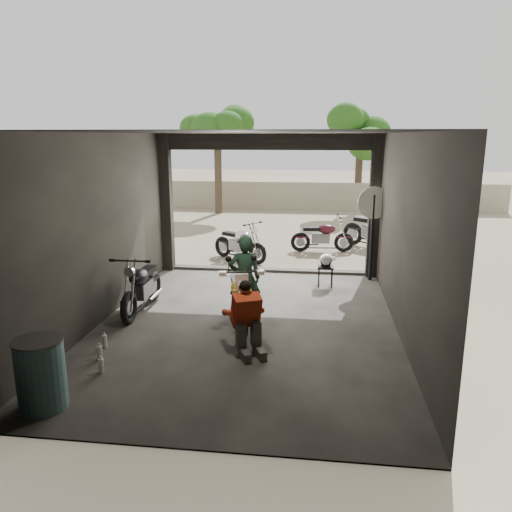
% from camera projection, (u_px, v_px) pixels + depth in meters
% --- Properties ---
extents(ground, '(80.00, 80.00, 0.00)m').
position_uv_depth(ground, '(247.00, 326.00, 8.48)').
color(ground, '#7A6D56').
rests_on(ground, ground).
extents(garage, '(7.00, 7.13, 3.20)m').
position_uv_depth(garage, '(251.00, 246.00, 8.71)').
color(garage, '#2D2B28').
rests_on(garage, ground).
extents(boundary_wall, '(18.00, 0.30, 1.20)m').
position_uv_depth(boundary_wall, '(293.00, 196.00, 21.84)').
color(boundary_wall, gray).
rests_on(boundary_wall, ground).
extents(tree_left, '(2.20, 2.20, 5.60)m').
position_uv_depth(tree_left, '(217.00, 114.00, 19.97)').
color(tree_left, '#382B1E').
rests_on(tree_left, ground).
extents(tree_right, '(2.20, 2.20, 5.00)m').
position_uv_depth(tree_right, '(361.00, 126.00, 20.80)').
color(tree_right, '#382B1E').
rests_on(tree_right, ground).
extents(main_bike, '(1.06, 1.75, 1.09)m').
position_uv_depth(main_bike, '(239.00, 294.00, 8.42)').
color(main_bike, '#F5E2CF').
rests_on(main_bike, ground).
extents(left_bike, '(0.68, 1.63, 1.10)m').
position_uv_depth(left_bike, '(141.00, 283.00, 9.05)').
color(left_bike, black).
rests_on(left_bike, ground).
extents(outside_bike_a, '(1.63, 1.39, 1.04)m').
position_uv_depth(outside_bike_a, '(240.00, 241.00, 12.82)').
color(outside_bike_a, black).
rests_on(outside_bike_a, ground).
extents(outside_bike_b, '(1.56, 0.75, 1.02)m').
position_uv_depth(outside_bike_b, '(322.00, 234.00, 13.78)').
color(outside_bike_b, '#46101E').
rests_on(outside_bike_b, ground).
extents(outside_bike_c, '(1.92, 1.79, 1.26)m').
position_uv_depth(outside_bike_c, '(375.00, 227.00, 14.11)').
color(outside_bike_c, black).
rests_on(outside_bike_c, ground).
extents(rider, '(0.62, 0.48, 1.52)m').
position_uv_depth(rider, '(245.00, 278.00, 8.57)').
color(rider, '#172F22').
rests_on(rider, ground).
extents(mechanic, '(0.79, 0.89, 1.05)m').
position_uv_depth(mechanic, '(248.00, 321.00, 7.26)').
color(mechanic, red).
rests_on(mechanic, ground).
extents(stool, '(0.33, 0.33, 0.46)m').
position_uv_depth(stool, '(326.00, 269.00, 10.58)').
color(stool, black).
rests_on(stool, ground).
extents(helmet, '(0.37, 0.38, 0.26)m').
position_uv_depth(helmet, '(326.00, 260.00, 10.55)').
color(helmet, white).
rests_on(helmet, stool).
extents(oil_drum, '(0.64, 0.64, 0.86)m').
position_uv_depth(oil_drum, '(41.00, 375.00, 5.80)').
color(oil_drum, '#436D71').
rests_on(oil_drum, ground).
extents(sign_post, '(0.70, 0.08, 2.10)m').
position_uv_depth(sign_post, '(373.00, 219.00, 10.80)').
color(sign_post, black).
rests_on(sign_post, ground).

